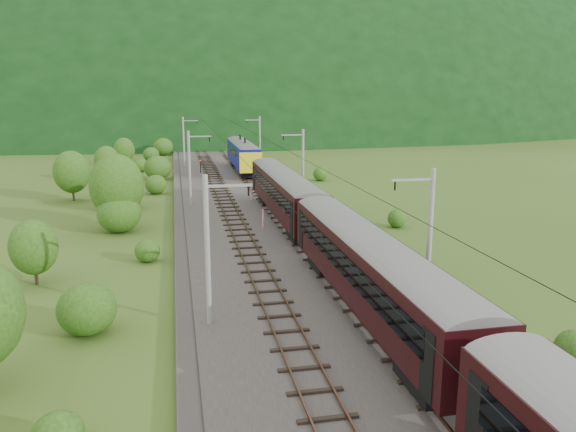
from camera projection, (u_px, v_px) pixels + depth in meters
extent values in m
plane|color=#345119|center=(322.00, 319.00, 31.25)|extent=(600.00, 600.00, 0.00)
cube|color=#38332D|center=(287.00, 263.00, 40.78)|extent=(14.00, 220.00, 0.30)
cube|color=brown|center=(244.00, 261.00, 40.11)|extent=(0.08, 220.00, 0.15)
cube|color=brown|center=(264.00, 260.00, 40.38)|extent=(0.08, 220.00, 0.15)
cube|color=black|center=(254.00, 263.00, 40.28)|extent=(2.40, 220.00, 0.12)
cube|color=brown|center=(309.00, 258.00, 41.03)|extent=(0.08, 220.00, 0.15)
cube|color=brown|center=(328.00, 257.00, 41.31)|extent=(0.08, 220.00, 0.15)
cube|color=black|center=(319.00, 259.00, 41.20)|extent=(2.40, 220.00, 0.12)
cylinder|color=gray|center=(207.00, 251.00, 29.12)|extent=(0.28, 0.28, 8.00)
cube|color=gray|center=(229.00, 186.00, 28.60)|extent=(2.40, 0.12, 0.12)
cylinder|color=black|center=(249.00, 191.00, 28.86)|extent=(0.10, 0.10, 0.50)
cylinder|color=gray|center=(190.00, 169.00, 59.73)|extent=(0.28, 0.28, 8.00)
cube|color=gray|center=(200.00, 136.00, 59.21)|extent=(2.40, 0.12, 0.12)
cylinder|color=black|center=(209.00, 139.00, 59.47)|extent=(0.10, 0.10, 0.50)
cylinder|color=gray|center=(184.00, 142.00, 90.33)|extent=(0.28, 0.28, 8.00)
cube|color=gray|center=(191.00, 121.00, 89.82)|extent=(2.40, 0.12, 0.12)
cylinder|color=black|center=(197.00, 122.00, 90.08)|extent=(0.10, 0.10, 0.50)
cylinder|color=gray|center=(181.00, 129.00, 120.94)|extent=(0.28, 0.28, 8.00)
cube|color=gray|center=(186.00, 113.00, 120.43)|extent=(2.40, 0.12, 0.12)
cylinder|color=black|center=(191.00, 114.00, 120.69)|extent=(0.10, 0.10, 0.50)
cylinder|color=gray|center=(179.00, 121.00, 151.55)|extent=(0.28, 0.28, 8.00)
cube|color=gray|center=(183.00, 108.00, 151.04)|extent=(2.40, 0.12, 0.12)
cylinder|color=black|center=(187.00, 109.00, 151.30)|extent=(0.10, 0.10, 0.50)
cylinder|color=gray|center=(430.00, 239.00, 31.50)|extent=(0.28, 0.28, 8.00)
cube|color=gray|center=(413.00, 180.00, 30.53)|extent=(2.40, 0.12, 0.12)
cylinder|color=black|center=(395.00, 186.00, 30.40)|extent=(0.10, 0.10, 0.50)
cylinder|color=gray|center=(303.00, 166.00, 62.11)|extent=(0.28, 0.28, 8.00)
cube|color=gray|center=(292.00, 135.00, 61.14)|extent=(2.40, 0.12, 0.12)
cylinder|color=black|center=(283.00, 138.00, 61.01)|extent=(0.10, 0.10, 0.50)
cylinder|color=gray|center=(260.00, 141.00, 92.72)|extent=(0.28, 0.28, 8.00)
cube|color=gray|center=(252.00, 120.00, 91.74)|extent=(2.40, 0.12, 0.12)
cylinder|color=black|center=(246.00, 122.00, 91.62)|extent=(0.10, 0.10, 0.50)
cylinder|color=gray|center=(238.00, 128.00, 123.33)|extent=(0.28, 0.28, 8.00)
cube|color=gray|center=(232.00, 113.00, 122.35)|extent=(2.40, 0.12, 0.12)
cylinder|color=black|center=(228.00, 114.00, 122.23)|extent=(0.10, 0.10, 0.50)
cylinder|color=gray|center=(225.00, 121.00, 153.94)|extent=(0.28, 0.28, 8.00)
cube|color=gray|center=(220.00, 108.00, 152.96)|extent=(2.40, 0.12, 0.12)
cylinder|color=black|center=(217.00, 109.00, 152.84)|extent=(0.10, 0.10, 0.50)
cylinder|color=black|center=(253.00, 170.00, 38.80)|extent=(0.03, 198.00, 0.03)
cylinder|color=black|center=(320.00, 168.00, 39.72)|extent=(0.03, 198.00, 0.03)
ellipsoid|color=black|center=(189.00, 116.00, 279.95)|extent=(504.00, 360.00, 244.00)
cube|color=black|center=(370.00, 269.00, 30.14)|extent=(3.02, 22.89, 3.12)
cylinder|color=slate|center=(371.00, 244.00, 29.83)|extent=(3.02, 22.77, 3.02)
cube|color=black|center=(343.00, 264.00, 29.77)|extent=(0.05, 20.14, 1.20)
cube|color=black|center=(397.00, 261.00, 30.35)|extent=(0.05, 20.14, 1.20)
cube|color=black|center=(435.00, 376.00, 22.92)|extent=(2.29, 3.33, 0.94)
cube|color=black|center=(330.00, 262.00, 38.25)|extent=(2.29, 3.33, 0.94)
cube|color=black|center=(285.00, 192.00, 53.07)|extent=(3.02, 22.89, 3.12)
cylinder|color=slate|center=(285.00, 177.00, 52.76)|extent=(3.02, 22.77, 3.02)
cube|color=black|center=(269.00, 189.00, 52.69)|extent=(0.05, 20.14, 1.20)
cube|color=black|center=(301.00, 187.00, 53.28)|extent=(0.05, 20.14, 1.20)
cube|color=black|center=(304.00, 233.00, 45.85)|extent=(2.29, 3.33, 0.94)
cube|color=black|center=(271.00, 197.00, 61.17)|extent=(2.29, 3.33, 0.94)
cube|color=navy|center=(243.00, 154.00, 84.95)|extent=(3.02, 18.73, 3.12)
cylinder|color=slate|center=(243.00, 144.00, 84.64)|extent=(3.02, 18.63, 3.02)
cube|color=black|center=(233.00, 151.00, 84.57)|extent=(0.05, 16.48, 1.20)
cube|color=black|center=(253.00, 151.00, 85.16)|extent=(0.05, 16.48, 1.20)
cube|color=black|center=(248.00, 173.00, 79.12)|extent=(2.29, 3.33, 0.94)
cube|color=black|center=(238.00, 162.00, 91.66)|extent=(2.29, 3.33, 0.94)
cube|color=yellow|center=(236.00, 149.00, 93.76)|extent=(3.08, 0.50, 2.81)
cube|color=yellow|center=(251.00, 163.00, 76.23)|extent=(3.08, 0.50, 2.81)
cube|color=black|center=(240.00, 138.00, 87.35)|extent=(0.08, 1.60, 0.94)
cylinder|color=red|center=(263.00, 218.00, 50.76)|extent=(0.18, 0.18, 1.69)
cylinder|color=red|center=(251.00, 193.00, 63.67)|extent=(0.16, 0.16, 1.54)
cylinder|color=black|center=(200.00, 167.00, 84.15)|extent=(0.13, 0.13, 1.82)
sphere|color=red|center=(200.00, 161.00, 83.94)|extent=(0.22, 0.22, 0.22)
ellipsoid|color=#1F4512|center=(87.00, 309.00, 29.08)|extent=(3.03, 3.03, 2.73)
ellipsoid|color=#1F4512|center=(147.00, 251.00, 41.51)|extent=(1.87, 1.87, 1.69)
ellipsoid|color=#1F4512|center=(119.00, 213.00, 50.03)|extent=(3.86, 3.86, 3.48)
ellipsoid|color=#1F4512|center=(119.00, 190.00, 59.56)|extent=(4.77, 4.77, 4.29)
ellipsoid|color=#1F4512|center=(156.00, 185.00, 68.68)|extent=(2.62, 2.62, 2.36)
ellipsoid|color=#1F4512|center=(158.00, 168.00, 79.43)|extent=(3.84, 3.84, 3.45)
ellipsoid|color=#1F4512|center=(140.00, 165.00, 87.39)|extent=(2.32, 2.32, 2.09)
ellipsoid|color=#1F4512|center=(151.00, 154.00, 100.20)|extent=(2.84, 2.84, 2.56)
ellipsoid|color=#1F4512|center=(163.00, 147.00, 109.50)|extent=(3.77, 3.77, 3.40)
ellipsoid|color=#1F4512|center=(157.00, 141.00, 120.13)|extent=(3.91, 3.91, 3.52)
cylinder|color=black|center=(36.00, 267.00, 36.61)|extent=(0.24, 0.24, 2.37)
ellipsoid|color=#1F4512|center=(33.00, 247.00, 36.32)|extent=(3.05, 3.05, 3.65)
cylinder|color=black|center=(118.00, 209.00, 50.98)|extent=(0.24, 0.24, 3.77)
ellipsoid|color=#1F4512|center=(117.00, 186.00, 50.51)|extent=(4.85, 4.85, 5.81)
cylinder|color=black|center=(73.00, 187.00, 64.29)|extent=(0.24, 0.24, 3.15)
ellipsoid|color=#1F4512|center=(71.00, 172.00, 63.90)|extent=(4.05, 4.05, 4.86)
cylinder|color=black|center=(108.00, 172.00, 77.86)|extent=(0.24, 0.24, 2.72)
ellipsoid|color=#1F4512|center=(107.00, 161.00, 77.52)|extent=(3.49, 3.49, 4.19)
cylinder|color=black|center=(125.00, 159.00, 92.38)|extent=(0.24, 0.24, 2.66)
ellipsoid|color=#1F4512|center=(124.00, 150.00, 92.05)|extent=(3.42, 3.42, 4.11)
ellipsoid|color=#1F4512|center=(574.00, 351.00, 25.62)|extent=(1.81, 1.81, 1.63)
ellipsoid|color=#1F4512|center=(397.00, 219.00, 51.95)|extent=(1.71, 1.71, 1.53)
ellipsoid|color=#1F4512|center=(320.00, 175.00, 78.64)|extent=(1.97, 1.97, 1.77)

